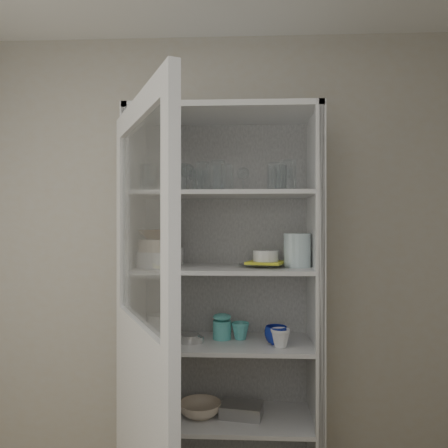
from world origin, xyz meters
The scene contains 37 objects.
wall_back centered at (0.00, 1.50, 1.30)m, with size 3.60×0.02×2.60m, color #A99E8A.
pantry_cabinet centered at (0.20, 1.34, 0.94)m, with size 1.00×0.45×2.10m.
cupboard_door centered at (-0.10, 0.65, 0.87)m, with size 0.43×0.82×2.00m.
tumbler_0 centered at (-0.20, 1.16, 1.73)m, with size 0.07×0.07×0.13m, color silver.
tumbler_1 centered at (-0.18, 1.12, 1.72)m, with size 0.06×0.06×0.13m, color silver.
tumbler_2 centered at (0.10, 1.13, 1.73)m, with size 0.07×0.07×0.14m, color silver.
tumbler_3 centered at (0.22, 1.11, 1.73)m, with size 0.07×0.07×0.13m, color silver.
tumbler_4 centered at (0.46, 1.16, 1.73)m, with size 0.07×0.07×0.14m, color silver.
tumbler_5 centered at (0.53, 1.14, 1.74)m, with size 0.08×0.08×0.15m, color silver.
tumbler_6 centered at (0.49, 1.12, 1.72)m, with size 0.06×0.06×0.12m, color silver.
tumbler_7 centered at (-0.21, 1.28, 1.73)m, with size 0.07×0.07×0.13m, color silver.
tumbler_8 centered at (-0.20, 1.26, 1.74)m, with size 0.08×0.08×0.16m, color silver.
tumbler_9 centered at (0.15, 1.28, 1.73)m, with size 0.07×0.07×0.14m, color silver.
tumbler_10 centered at (0.06, 1.28, 1.72)m, with size 0.06×0.06×0.13m, color silver.
tumbler_11 centered at (0.49, 1.29, 1.73)m, with size 0.07×0.07×0.14m, color silver.
goblet_0 centered at (0.02, 1.39, 1.74)m, with size 0.07×0.07×0.15m, color silver, non-canonical shape.
goblet_1 centered at (-0.01, 1.38, 1.76)m, with size 0.08×0.08×0.19m, color silver, non-canonical shape.
goblet_2 centered at (0.30, 1.34, 1.74)m, with size 0.07×0.07×0.16m, color silver, non-canonical shape.
goblet_3 centered at (0.53, 1.35, 1.74)m, with size 0.07×0.07×0.16m, color silver, non-canonical shape.
plate_stack_front centered at (-0.15, 1.22, 1.30)m, with size 0.23×0.23×0.08m, color silver.
plate_stack_back centered at (-0.15, 1.40, 1.31)m, with size 0.23×0.23×0.10m, color silver.
cream_bowl centered at (-0.15, 1.22, 1.38)m, with size 0.21×0.21×0.06m, color beige.
terracotta_bowl centered at (-0.15, 1.22, 1.44)m, with size 0.21×0.21×0.05m, color #44280F.
glass_platter centered at (0.42, 1.29, 1.27)m, with size 0.29×0.29×0.02m, color silver.
yellow_trivet centered at (0.42, 1.29, 1.28)m, with size 0.18×0.18×0.01m, color yellow.
white_ramekin centered at (0.42, 1.29, 1.32)m, with size 0.14×0.14×0.06m, color silver.
grey_bowl_stack centered at (0.59, 1.27, 1.35)m, with size 0.14×0.14×0.18m, color silver.
mug_blue centered at (0.48, 1.22, 0.91)m, with size 0.12×0.12×0.10m, color navy.
mug_teal centered at (0.29, 1.31, 0.91)m, with size 0.10×0.10×0.09m, color #1B8679.
mug_white centered at (0.49, 1.17, 0.91)m, with size 0.10×0.10×0.09m, color silver.
teal_jar centered at (0.19, 1.31, 0.92)m, with size 0.10×0.10×0.12m.
measuring_cups centered at (0.02, 1.23, 0.88)m, with size 0.11×0.11×0.04m, color silver.
white_canister centered at (-0.16, 1.30, 0.93)m, with size 0.11×0.11×0.13m, color silver.
cream_dish centered at (0.07, 1.26, 0.50)m, with size 0.23×0.23×0.07m, color beige.
tin_box centered at (0.29, 1.27, 0.49)m, with size 0.22×0.15×0.07m, color gray.
tumbler_12 centered at (-0.02, 1.20, 1.73)m, with size 0.07×0.07×0.14m, color silver.
tumbler_13 centered at (0.18, 1.12, 1.74)m, with size 0.07×0.07×0.15m, color silver.
Camera 1 is at (0.31, -1.07, 1.49)m, focal length 35.00 mm.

